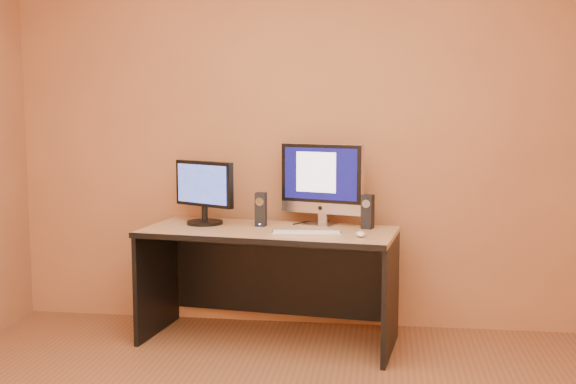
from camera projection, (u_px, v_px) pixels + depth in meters
The scene contains 10 objects.
walls at pixel (256, 151), 2.81m from camera, with size 4.00×4.00×2.60m, color #9F6740, non-canonical shape.
desk at pixel (269, 286), 4.49m from camera, with size 1.55×0.68×0.71m, color tan, non-canonical shape.
imac at pixel (320, 184), 4.57m from camera, with size 0.55×0.20×0.53m, color #B1B2B6, non-canonical shape.
second_monitor at pixel (204, 193), 4.62m from camera, with size 0.46×0.23×0.41m, color black, non-canonical shape.
speaker_left at pixel (261, 209), 4.56m from camera, with size 0.07×0.07×0.21m, color black, non-canonical shape.
speaker_right at pixel (368, 212), 4.46m from camera, with size 0.07×0.07×0.21m, color black, non-canonical shape.
keyboard at pixel (307, 233), 4.28m from camera, with size 0.42×0.11×0.02m, color silver.
mouse at pixel (361, 234), 4.20m from camera, with size 0.06×0.10×0.03m, color silver.
cable_a at pixel (328, 223), 4.67m from camera, with size 0.01×0.01×0.21m, color black.
cable_b at pixel (302, 223), 4.68m from camera, with size 0.01×0.01×0.17m, color black.
Camera 1 is at (0.50, -2.77, 1.48)m, focal length 45.00 mm.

